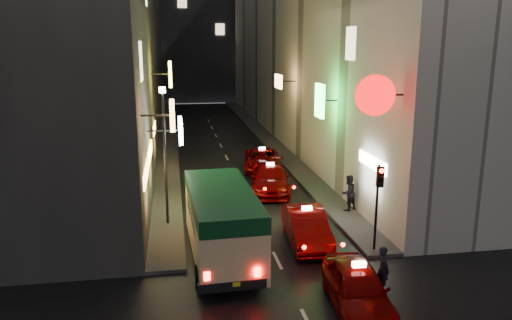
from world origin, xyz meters
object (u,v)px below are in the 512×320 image
minibus (222,216)px  pedestrian_crossing (383,266)px  traffic_light (379,189)px  lamp_post (165,147)px  taxi_near (358,285)px

minibus → pedestrian_crossing: 6.16m
pedestrian_crossing → traffic_light: 3.56m
minibus → traffic_light: bearing=-3.8°
minibus → lamp_post: 5.01m
taxi_near → pedestrian_crossing: (1.28, 1.04, 0.06)m
minibus → taxi_near: (3.83, -4.37, -0.94)m
traffic_light → lamp_post: (-8.20, 4.53, 1.04)m
pedestrian_crossing → lamp_post: 10.74m
taxi_near → pedestrian_crossing: 1.65m
traffic_light → lamp_post: size_ratio=0.56×
taxi_near → lamp_post: lamp_post is taller
taxi_near → lamp_post: size_ratio=0.89×
minibus → pedestrian_crossing: (5.11, -3.32, -0.89)m
minibus → lamp_post: size_ratio=1.07×
pedestrian_crossing → lamp_post: (-7.21, 7.45, 2.82)m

